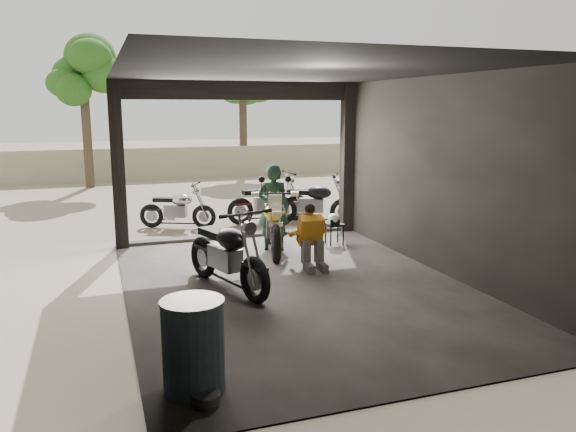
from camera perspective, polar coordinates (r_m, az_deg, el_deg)
ground at (r=8.61m, az=0.83°, el=-7.26°), size 80.00×80.00×0.00m
garage at (r=8.81m, az=-0.35°, el=1.72°), size 7.00×7.13×3.20m
boundary_wall at (r=21.97m, az=-11.64°, el=5.30°), size 18.00×0.30×1.20m
tree_left at (r=20.23m, az=-20.16°, el=14.00°), size 2.20×2.20×5.60m
tree_right at (r=22.41m, az=-4.64°, el=13.17°), size 2.20×2.20×5.00m
main_bike at (r=10.45m, az=-1.56°, el=-0.43°), size 1.18×2.01×1.25m
left_bike at (r=8.38m, az=-6.24°, el=-3.30°), size 1.32×2.03×1.28m
outside_bike_a at (r=12.86m, az=-11.19°, el=1.03°), size 1.65×1.19×1.03m
outside_bike_b at (r=13.23m, az=-1.97°, el=1.87°), size 1.81×0.82×1.20m
outside_bike_c at (r=13.04m, az=2.60°, el=1.72°), size 1.90×1.47×1.19m
rider at (r=10.57m, az=-1.51°, el=0.82°), size 0.71×0.59×1.66m
mechanic at (r=9.40m, az=2.51°, el=-2.34°), size 0.58×0.76×1.06m
stool at (r=11.11m, az=4.75°, el=-1.13°), size 0.32×0.32×0.44m
helmet at (r=11.01m, az=4.63°, el=-0.29°), size 0.23×0.24×0.21m
oil_drum at (r=5.54m, az=-9.58°, el=-13.01°), size 0.73×0.73×0.92m
sign_post at (r=12.77m, az=8.60°, el=7.08°), size 0.90×0.08×2.70m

